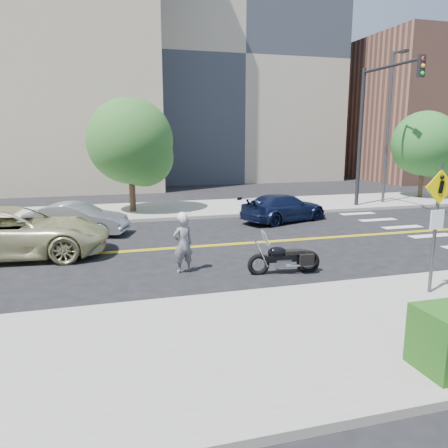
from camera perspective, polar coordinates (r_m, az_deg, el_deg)
name	(u,v)px	position (r m, az deg, el deg)	size (l,w,h in m)	color
ground_plane	(199,247)	(15.23, -3.34, -2.95)	(120.00, 120.00, 0.00)	black
sidewalk_near	(285,339)	(8.45, 8.02, -14.64)	(60.00, 5.00, 0.15)	#9E9B91
sidewalk_far	(167,210)	(22.45, -7.46, 1.82)	(60.00, 5.00, 0.15)	#9E9B91
building_mid	(222,67)	(42.39, -0.31, 19.83)	(18.00, 14.00, 20.00)	#A39984
building_right	(429,111)	(45.15, 25.23, 13.16)	(14.00, 12.00, 12.00)	#8C5947
lamp_post	(388,129)	(25.82, 20.61, 11.52)	(0.16, 0.16, 8.00)	#4C4C51
traffic_light	(372,118)	(23.53, 18.75, 13.00)	(0.28, 4.50, 7.00)	black
pedestrian_sign	(437,217)	(11.08, 26.04, 0.84)	(0.78, 0.08, 3.00)	#4C4C51
motorcyclist	(183,242)	(12.24, -5.38, -2.41)	(0.67, 0.52, 1.72)	#B3B2B7
motorcycle	(285,252)	(12.27, 7.92, -3.62)	(2.02, 0.61, 1.23)	black
suv	(15,232)	(15.23, -25.61, -1.01)	(2.64, 5.72, 1.59)	beige
parked_car_silver	(77,219)	(17.78, -18.60, 0.61)	(1.33, 3.80, 1.25)	#A2A4AA
parked_car_blue	(284,208)	(19.79, 7.84, 2.11)	(1.72, 4.24, 1.23)	#151F41
tree_far_a	(130,141)	(21.66, -12.15, 10.55)	(4.10, 4.10, 5.60)	#382619
tree_far_b	(425,144)	(28.91, 24.72, 9.53)	(3.80, 3.80, 5.25)	#382619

